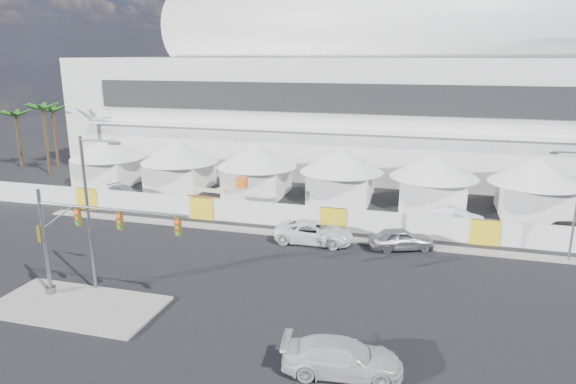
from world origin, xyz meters
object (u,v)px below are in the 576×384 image
(streetlight_curb, at_px, (575,198))
(lot_car_c, at_px, (124,192))
(pickup_near, at_px, (342,357))
(boom_lift, at_px, (206,200))
(sedan_silver, at_px, (401,239))
(lot_car_b, at_px, (573,230))
(traffic_mast, at_px, (76,239))
(streetlight_median, at_px, (91,204))
(pickup_curb, at_px, (314,232))
(lot_car_a, at_px, (455,217))

(streetlight_curb, bearing_deg, lot_car_c, 171.25)
(pickup_near, relative_size, boom_lift, 0.83)
(sedan_silver, distance_m, lot_car_b, 14.31)
(pickup_near, height_order, boom_lift, boom_lift)
(sedan_silver, distance_m, boom_lift, 19.67)
(traffic_mast, bearing_deg, streetlight_median, 76.78)
(pickup_curb, height_order, lot_car_a, pickup_curb)
(boom_lift, bearing_deg, streetlight_median, -82.65)
(pickup_near, height_order, traffic_mast, traffic_mast)
(pickup_near, height_order, lot_car_a, pickup_near)
(lot_car_a, xyz_separation_m, lot_car_b, (8.93, -1.14, 0.00))
(sedan_silver, bearing_deg, pickup_near, 153.19)
(lot_car_b, bearing_deg, traffic_mast, 106.80)
(sedan_silver, xyz_separation_m, lot_car_a, (4.17, 6.91, -0.05))
(pickup_curb, distance_m, boom_lift, 13.56)
(pickup_curb, bearing_deg, streetlight_median, 136.83)
(lot_car_c, bearing_deg, traffic_mast, -126.36)
(pickup_curb, height_order, streetlight_curb, streetlight_curb)
(lot_car_a, relative_size, boom_lift, 0.71)
(sedan_silver, xyz_separation_m, pickup_curb, (-6.74, -0.42, 0.02))
(sedan_silver, distance_m, streetlight_curb, 12.27)
(traffic_mast, bearing_deg, lot_car_a, 42.87)
(lot_car_a, xyz_separation_m, streetlight_curb, (7.45, -6.09, 3.92))
(sedan_silver, height_order, pickup_near, sedan_silver)
(pickup_near, xyz_separation_m, boom_lift, (-17.17, 22.64, 0.10))
(lot_car_a, distance_m, lot_car_b, 9.00)
(lot_car_b, height_order, boom_lift, boom_lift)
(pickup_curb, relative_size, streetlight_curb, 0.76)
(lot_car_c, height_order, traffic_mast, traffic_mast)
(lot_car_c, bearing_deg, lot_car_a, -63.19)
(lot_car_c, distance_m, streetlight_curb, 40.82)
(pickup_curb, bearing_deg, lot_car_b, -73.32)
(sedan_silver, bearing_deg, streetlight_curb, -107.24)
(sedan_silver, bearing_deg, lot_car_c, 54.95)
(sedan_silver, xyz_separation_m, traffic_mast, (-18.10, -13.76, 3.08))
(lot_car_c, distance_m, boom_lift, 9.80)
(lot_car_c, relative_size, boom_lift, 0.66)
(sedan_silver, bearing_deg, pickup_curb, 72.27)
(lot_car_a, distance_m, boom_lift, 23.00)
(traffic_mast, relative_size, streetlight_median, 1.03)
(pickup_near, xyz_separation_m, lot_car_a, (5.81, 23.76, -0.03))
(pickup_curb, xyz_separation_m, lot_car_c, (-21.79, 7.41, -0.21))
(sedan_silver, height_order, pickup_curb, pickup_curb)
(streetlight_curb, bearing_deg, lot_car_b, 73.38)
(streetlight_curb, xyz_separation_m, boom_lift, (-30.42, 4.96, -3.79))
(lot_car_a, bearing_deg, sedan_silver, 161.27)
(pickup_curb, relative_size, boom_lift, 0.91)
(lot_car_c, bearing_deg, streetlight_curb, -71.78)
(lot_car_a, bearing_deg, pickup_near, 178.65)
(lot_car_b, distance_m, lot_car_c, 41.64)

